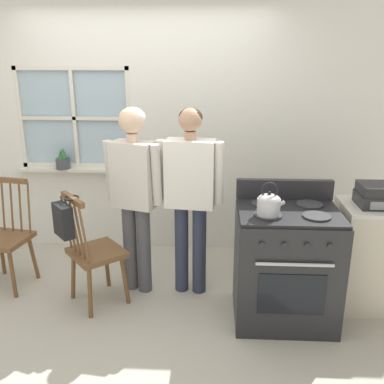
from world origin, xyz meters
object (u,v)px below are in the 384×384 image
at_px(chair_by_window, 95,253).
at_px(chair_near_wall, 5,239).
at_px(stove, 285,264).
at_px(person_teen_center, 190,186).
at_px(handbag, 64,220).
at_px(person_elderly_left, 134,184).
at_px(side_counter, 370,256).
at_px(kettle, 269,203).
at_px(stereo, 380,195).
at_px(potted_plant, 63,161).

bearing_deg(chair_by_window, chair_near_wall, 33.67).
bearing_deg(stove, person_teen_center, 154.87).
distance_m(stove, handbag, 1.78).
distance_m(person_elderly_left, side_counter, 2.07).
height_order(person_teen_center, kettle, person_teen_center).
relative_size(person_teen_center, stereo, 4.84).
bearing_deg(person_teen_center, stereo, 1.48).
distance_m(kettle, potted_plant, 2.40).
bearing_deg(stereo, person_teen_center, 174.24).
relative_size(stove, stereo, 3.19).
relative_size(potted_plant, stereo, 0.69).
bearing_deg(side_counter, chair_by_window, -177.49).
relative_size(chair_by_window, potted_plant, 4.21).
distance_m(person_elderly_left, person_teen_center, 0.48).
height_order(chair_near_wall, handbag, same).
distance_m(kettle, stereo, 0.98).
relative_size(chair_by_window, person_teen_center, 0.60).
height_order(side_counter, stereo, stereo).
relative_size(chair_by_window, person_elderly_left, 0.60).
bearing_deg(potted_plant, person_teen_center, -31.48).
relative_size(kettle, potted_plant, 1.05).
relative_size(potted_plant, side_counter, 0.26).
xyz_separation_m(person_teen_center, stereo, (1.51, -0.15, -0.00)).
bearing_deg(handbag, stove, 0.73).
bearing_deg(chair_near_wall, chair_by_window, -5.66).
xyz_separation_m(stove, side_counter, (0.74, 0.23, -0.02)).
relative_size(person_elderly_left, side_counter, 1.83).
bearing_deg(chair_by_window, kettle, -141.07).
height_order(chair_by_window, stove, stove).
bearing_deg(stereo, potted_plant, 160.92).
xyz_separation_m(chair_by_window, person_teen_center, (0.79, 0.23, 0.53)).
relative_size(person_elderly_left, stereo, 4.85).
xyz_separation_m(chair_near_wall, stove, (2.46, -0.38, 0.01)).
distance_m(kettle, handbag, 1.59).
relative_size(person_teen_center, stove, 1.52).
bearing_deg(handbag, side_counter, 5.82).
bearing_deg(potted_plant, chair_near_wall, -109.42).
bearing_deg(chair_near_wall, potted_plant, 80.81).
xyz_separation_m(person_teen_center, potted_plant, (-1.39, 0.85, -0.01)).
xyz_separation_m(person_teen_center, kettle, (0.60, -0.49, 0.03)).
bearing_deg(kettle, side_counter, 21.60).
height_order(chair_near_wall, stereo, stereo).
height_order(person_elderly_left, potted_plant, person_elderly_left).
distance_m(chair_near_wall, person_teen_center, 1.77).
xyz_separation_m(chair_by_window, person_elderly_left, (0.32, 0.24, 0.54)).
distance_m(chair_near_wall, potted_plant, 1.02).
relative_size(chair_near_wall, handbag, 3.24).
relative_size(handbag, stereo, 0.90).
height_order(chair_near_wall, potted_plant, potted_plant).
xyz_separation_m(chair_by_window, side_counter, (2.31, 0.10, -0.01)).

